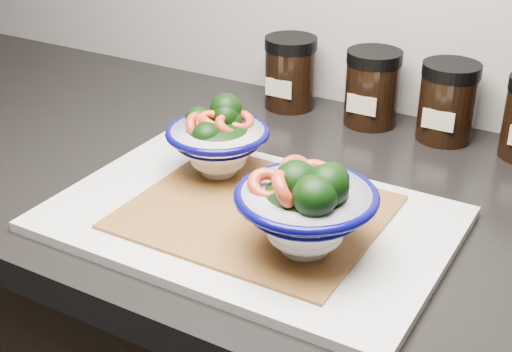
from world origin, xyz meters
The scene contains 8 objects.
countertop centered at (0.00, 1.45, 0.88)m, with size 3.50×0.60×0.04m, color black.
cutting_board centered at (-0.07, 1.34, 0.91)m, with size 0.45×0.30×0.01m, color silver.
bamboo_mat centered at (-0.06, 1.35, 0.91)m, with size 0.28×0.24×0.00m, color #A67031.
bowl_left centered at (-0.15, 1.41, 0.96)m, with size 0.13×0.13×0.10m.
bowl_right centered at (0.02, 1.31, 0.97)m, with size 0.15×0.15×0.11m.
spice_jar_a centered at (-0.20, 1.69, 0.96)m, with size 0.08×0.08×0.11m.
spice_jar_b centered at (-0.06, 1.69, 0.96)m, with size 0.08×0.08×0.11m.
spice_jar_c centered at (0.05, 1.69, 0.96)m, with size 0.08×0.08×0.11m.
Camera 1 is at (0.29, 0.74, 1.33)m, focal length 50.00 mm.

